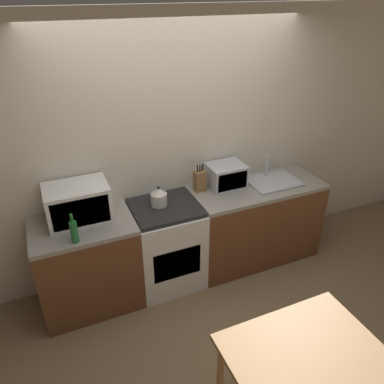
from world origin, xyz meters
TOP-DOWN VIEW (x-y plane):
  - ground_plane at (0.00, 0.00)m, footprint 16.00×16.00m
  - wall_back at (0.00, 1.08)m, footprint 10.00×0.06m
  - counter_left_run at (-1.03, 0.74)m, footprint 0.90×0.62m
  - counter_right_run at (0.77, 0.74)m, footprint 1.40×0.62m
  - stove_range at (-0.25, 0.74)m, footprint 0.65×0.62m
  - kettle at (-0.29, 0.78)m, footprint 0.15×0.15m
  - microwave at (-1.02, 0.84)m, footprint 0.54×0.38m
  - bottle at (-1.11, 0.51)m, footprint 0.06×0.06m
  - knife_block at (0.18, 0.89)m, footprint 0.11×0.09m
  - toaster_oven at (0.47, 0.88)m, footprint 0.37×0.30m
  - sink_basin at (0.97, 0.75)m, footprint 0.53×0.40m
  - dining_table at (0.05, -1.02)m, footprint 0.98×0.75m

SIDE VIEW (x-z plane):
  - ground_plane at x=0.00m, z-range 0.00..0.00m
  - stove_range at x=-0.25m, z-range 0.00..0.90m
  - counter_left_run at x=-1.03m, z-range 0.00..0.90m
  - counter_right_run at x=0.77m, z-range 0.00..0.90m
  - dining_table at x=0.05m, z-range 0.28..1.01m
  - sink_basin at x=0.97m, z-range 0.79..1.03m
  - kettle at x=-0.29m, z-range 0.89..1.09m
  - bottle at x=-1.11m, z-range 0.87..1.13m
  - knife_block at x=0.18m, z-range 0.87..1.15m
  - toaster_oven at x=0.47m, z-range 0.90..1.14m
  - microwave at x=-1.02m, z-range 0.90..1.23m
  - wall_back at x=0.00m, z-range 0.00..2.60m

